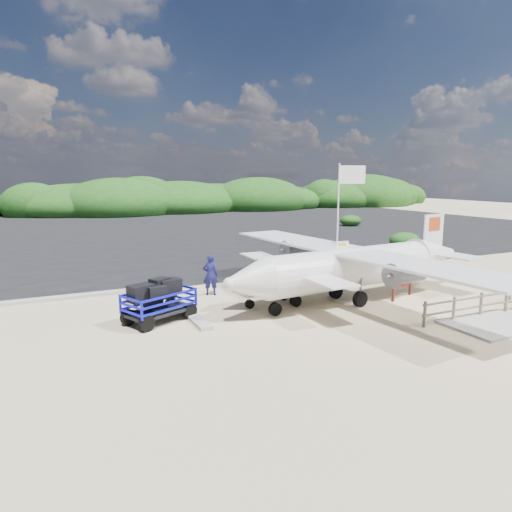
{
  "coord_description": "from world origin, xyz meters",
  "views": [
    {
      "loc": [
        -9.65,
        -17.13,
        5.58
      ],
      "look_at": [
        -0.03,
        3.37,
        1.6
      ],
      "focal_mm": 32.0,
      "sensor_mm": 36.0,
      "label": 1
    }
  ],
  "objects_px": {
    "crew_b": "(281,271)",
    "aircraft_small": "(76,227)",
    "flagpole": "(335,295)",
    "crew_a": "(210,275)",
    "aircraft_large": "(269,230)",
    "signboard": "(401,298)",
    "crew_c": "(322,271)",
    "baggage_cart": "(160,322)"
  },
  "relations": [
    {
      "from": "crew_b",
      "to": "aircraft_small",
      "type": "relative_size",
      "value": 0.24
    },
    {
      "from": "flagpole",
      "to": "crew_a",
      "type": "distance_m",
      "value": 6.01
    },
    {
      "from": "crew_a",
      "to": "aircraft_large",
      "type": "distance_m",
      "value": 26.6
    },
    {
      "from": "signboard",
      "to": "crew_c",
      "type": "distance_m",
      "value": 4.18
    },
    {
      "from": "baggage_cart",
      "to": "signboard",
      "type": "height_order",
      "value": "signboard"
    },
    {
      "from": "signboard",
      "to": "crew_c",
      "type": "relative_size",
      "value": 1.14
    },
    {
      "from": "crew_a",
      "to": "crew_c",
      "type": "xyz_separation_m",
      "value": [
        5.8,
        -0.73,
        -0.17
      ]
    },
    {
      "from": "flagpole",
      "to": "signboard",
      "type": "height_order",
      "value": "flagpole"
    },
    {
      "from": "flagpole",
      "to": "signboard",
      "type": "xyz_separation_m",
      "value": [
        2.46,
        -1.74,
        0.0
      ]
    },
    {
      "from": "signboard",
      "to": "baggage_cart",
      "type": "bearing_deg",
      "value": 153.04
    },
    {
      "from": "flagpole",
      "to": "crew_b",
      "type": "bearing_deg",
      "value": 119.6
    },
    {
      "from": "flagpole",
      "to": "aircraft_large",
      "type": "relative_size",
      "value": 0.39
    },
    {
      "from": "signboard",
      "to": "aircraft_large",
      "type": "height_order",
      "value": "aircraft_large"
    },
    {
      "from": "flagpole",
      "to": "crew_a",
      "type": "xyz_separation_m",
      "value": [
        -5.35,
        2.57,
        0.98
      ]
    },
    {
      "from": "crew_a",
      "to": "crew_c",
      "type": "distance_m",
      "value": 5.84
    },
    {
      "from": "signboard",
      "to": "crew_a",
      "type": "xyz_separation_m",
      "value": [
        -7.8,
        4.3,
        0.98
      ]
    },
    {
      "from": "crew_c",
      "to": "aircraft_small",
      "type": "height_order",
      "value": "crew_c"
    },
    {
      "from": "crew_a",
      "to": "aircraft_large",
      "type": "xyz_separation_m",
      "value": [
        14.39,
        22.34,
        -0.98
      ]
    },
    {
      "from": "crew_c",
      "to": "baggage_cart",
      "type": "bearing_deg",
      "value": 31.45
    },
    {
      "from": "aircraft_large",
      "to": "baggage_cart",
      "type": "bearing_deg",
      "value": 49.84
    },
    {
      "from": "baggage_cart",
      "to": "aircraft_large",
      "type": "relative_size",
      "value": 0.18
    },
    {
      "from": "crew_a",
      "to": "crew_b",
      "type": "bearing_deg",
      "value": -155.1
    },
    {
      "from": "baggage_cart",
      "to": "crew_a",
      "type": "distance_m",
      "value": 4.43
    },
    {
      "from": "signboard",
      "to": "aircraft_large",
      "type": "distance_m",
      "value": 27.45
    },
    {
      "from": "crew_b",
      "to": "aircraft_large",
      "type": "xyz_separation_m",
      "value": [
        10.55,
        22.27,
        -0.82
      ]
    },
    {
      "from": "aircraft_large",
      "to": "flagpole",
      "type": "bearing_deg",
      "value": 64.59
    },
    {
      "from": "crew_a",
      "to": "aircraft_large",
      "type": "height_order",
      "value": "aircraft_large"
    },
    {
      "from": "crew_c",
      "to": "aircraft_small",
      "type": "xyz_separation_m",
      "value": [
        -9.53,
        34.85,
        -0.81
      ]
    },
    {
      "from": "crew_b",
      "to": "aircraft_small",
      "type": "bearing_deg",
      "value": -81.65
    },
    {
      "from": "aircraft_large",
      "to": "aircraft_small",
      "type": "height_order",
      "value": "aircraft_large"
    },
    {
      "from": "crew_a",
      "to": "crew_b",
      "type": "relative_size",
      "value": 1.19
    },
    {
      "from": "signboard",
      "to": "aircraft_large",
      "type": "xyz_separation_m",
      "value": [
        6.59,
        26.65,
        0.0
      ]
    },
    {
      "from": "crew_b",
      "to": "crew_c",
      "type": "height_order",
      "value": "crew_b"
    },
    {
      "from": "flagpole",
      "to": "aircraft_large",
      "type": "distance_m",
      "value": 26.5
    },
    {
      "from": "signboard",
      "to": "aircraft_small",
      "type": "relative_size",
      "value": 0.26
    },
    {
      "from": "baggage_cart",
      "to": "crew_a",
      "type": "height_order",
      "value": "crew_a"
    },
    {
      "from": "crew_c",
      "to": "crew_a",
      "type": "bearing_deg",
      "value": 10.21
    },
    {
      "from": "baggage_cart",
      "to": "crew_b",
      "type": "distance_m",
      "value": 7.67
    },
    {
      "from": "signboard",
      "to": "aircraft_small",
      "type": "height_order",
      "value": "aircraft_small"
    },
    {
      "from": "flagpole",
      "to": "crew_b",
      "type": "xyz_separation_m",
      "value": [
        -1.5,
        2.65,
        0.82
      ]
    },
    {
      "from": "flagpole",
      "to": "aircraft_large",
      "type": "height_order",
      "value": "flagpole"
    },
    {
      "from": "baggage_cart",
      "to": "crew_c",
      "type": "xyz_separation_m",
      "value": [
        8.94,
        2.24,
        0.81
      ]
    }
  ]
}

